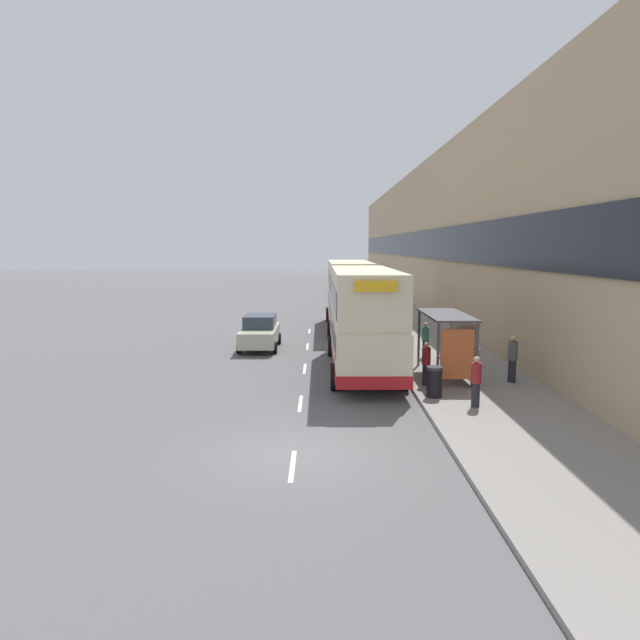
{
  "coord_description": "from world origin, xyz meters",
  "views": [
    {
      "loc": [
        0.66,
        -13.95,
        5.24
      ],
      "look_at": [
        0.61,
        16.05,
        1.36
      ],
      "focal_mm": 32.0,
      "sensor_mm": 36.0,
      "label": 1
    }
  ],
  "objects_px": {
    "pedestrian_4": "(427,340)",
    "litter_bin": "(435,382)",
    "pedestrian_2": "(477,381)",
    "double_decker_bus_ahead": "(350,294)",
    "pedestrian_1": "(427,363)",
    "double_decker_bus_near": "(364,318)",
    "car_1": "(342,299)",
    "pedestrian_at_shelter": "(514,358)",
    "pedestrian_3": "(476,365)",
    "bus_shelter": "(453,334)",
    "car_0": "(261,332)"
  },
  "relations": [
    {
      "from": "car_0",
      "to": "pedestrian_3",
      "type": "bearing_deg",
      "value": 135.02
    },
    {
      "from": "bus_shelter",
      "to": "car_0",
      "type": "xyz_separation_m",
      "value": [
        -8.22,
        7.28,
        -1.02
      ]
    },
    {
      "from": "car_1",
      "to": "pedestrian_3",
      "type": "height_order",
      "value": "pedestrian_3"
    },
    {
      "from": "car_1",
      "to": "pedestrian_2",
      "type": "xyz_separation_m",
      "value": [
        3.17,
        -30.3,
        0.12
      ]
    },
    {
      "from": "pedestrian_at_shelter",
      "to": "double_decker_bus_ahead",
      "type": "bearing_deg",
      "value": 110.08
    },
    {
      "from": "pedestrian_4",
      "to": "litter_bin",
      "type": "xyz_separation_m",
      "value": [
        -0.98,
        -6.97,
        -0.31
      ]
    },
    {
      "from": "pedestrian_1",
      "to": "pedestrian_2",
      "type": "bearing_deg",
      "value": -70.11
    },
    {
      "from": "double_decker_bus_ahead",
      "to": "pedestrian_1",
      "type": "relative_size",
      "value": 6.55
    },
    {
      "from": "pedestrian_2",
      "to": "pedestrian_4",
      "type": "height_order",
      "value": "pedestrian_2"
    },
    {
      "from": "pedestrian_2",
      "to": "pedestrian_4",
      "type": "bearing_deg",
      "value": 90.75
    },
    {
      "from": "bus_shelter",
      "to": "car_0",
      "type": "distance_m",
      "value": 11.03
    },
    {
      "from": "car_0",
      "to": "pedestrian_3",
      "type": "distance_m",
      "value": 12.35
    },
    {
      "from": "pedestrian_at_shelter",
      "to": "pedestrian_3",
      "type": "distance_m",
      "value": 1.79
    },
    {
      "from": "bus_shelter",
      "to": "double_decker_bus_ahead",
      "type": "relative_size",
      "value": 0.4
    },
    {
      "from": "pedestrian_2",
      "to": "pedestrian_4",
      "type": "xyz_separation_m",
      "value": [
        -0.11,
        8.17,
        -0.0
      ]
    },
    {
      "from": "pedestrian_4",
      "to": "pedestrian_1",
      "type": "bearing_deg",
      "value": -100.19
    },
    {
      "from": "litter_bin",
      "to": "pedestrian_1",
      "type": "bearing_deg",
      "value": 88.9
    },
    {
      "from": "pedestrian_4",
      "to": "bus_shelter",
      "type": "bearing_deg",
      "value": -86.62
    },
    {
      "from": "bus_shelter",
      "to": "car_0",
      "type": "relative_size",
      "value": 0.94
    },
    {
      "from": "litter_bin",
      "to": "car_1",
      "type": "bearing_deg",
      "value": 94.11
    },
    {
      "from": "pedestrian_2",
      "to": "pedestrian_4",
      "type": "relative_size",
      "value": 1.0
    },
    {
      "from": "pedestrian_3",
      "to": "pedestrian_4",
      "type": "relative_size",
      "value": 1.0
    },
    {
      "from": "car_1",
      "to": "pedestrian_4",
      "type": "relative_size",
      "value": 2.54
    },
    {
      "from": "car_0",
      "to": "pedestrian_2",
      "type": "relative_size",
      "value": 2.73
    },
    {
      "from": "bus_shelter",
      "to": "pedestrian_4",
      "type": "xyz_separation_m",
      "value": [
        -0.24,
        4.14,
        -0.9
      ]
    },
    {
      "from": "bus_shelter",
      "to": "pedestrian_3",
      "type": "height_order",
      "value": "bus_shelter"
    },
    {
      "from": "pedestrian_3",
      "to": "double_decker_bus_near",
      "type": "bearing_deg",
      "value": 139.57
    },
    {
      "from": "bus_shelter",
      "to": "litter_bin",
      "type": "xyz_separation_m",
      "value": [
        -1.22,
        -2.83,
        -1.21
      ]
    },
    {
      "from": "double_decker_bus_ahead",
      "to": "pedestrian_1",
      "type": "bearing_deg",
      "value": -82.23
    },
    {
      "from": "bus_shelter",
      "to": "pedestrian_1",
      "type": "distance_m",
      "value": 1.87
    },
    {
      "from": "pedestrian_2",
      "to": "pedestrian_4",
      "type": "distance_m",
      "value": 8.17
    },
    {
      "from": "pedestrian_4",
      "to": "double_decker_bus_ahead",
      "type": "bearing_deg",
      "value": 106.89
    },
    {
      "from": "pedestrian_3",
      "to": "pedestrian_4",
      "type": "height_order",
      "value": "pedestrian_4"
    },
    {
      "from": "pedestrian_at_shelter",
      "to": "pedestrian_3",
      "type": "relative_size",
      "value": 1.1
    },
    {
      "from": "car_1",
      "to": "double_decker_bus_near",
      "type": "bearing_deg",
      "value": -89.97
    },
    {
      "from": "pedestrian_3",
      "to": "litter_bin",
      "type": "height_order",
      "value": "pedestrian_3"
    },
    {
      "from": "pedestrian_4",
      "to": "car_1",
      "type": "bearing_deg",
      "value": 97.89
    },
    {
      "from": "pedestrian_4",
      "to": "double_decker_bus_near",
      "type": "bearing_deg",
      "value": -142.55
    },
    {
      "from": "double_decker_bus_near",
      "to": "pedestrian_at_shelter",
      "type": "relative_size",
      "value": 5.67
    },
    {
      "from": "double_decker_bus_near",
      "to": "car_1",
      "type": "height_order",
      "value": "double_decker_bus_near"
    },
    {
      "from": "double_decker_bus_ahead",
      "to": "pedestrian_2",
      "type": "bearing_deg",
      "value": -80.21
    },
    {
      "from": "car_1",
      "to": "pedestrian_3",
      "type": "relative_size",
      "value": 2.55
    },
    {
      "from": "bus_shelter",
      "to": "litter_bin",
      "type": "distance_m",
      "value": 3.31
    },
    {
      "from": "car_1",
      "to": "car_0",
      "type": "bearing_deg",
      "value": -104.49
    },
    {
      "from": "litter_bin",
      "to": "car_0",
      "type": "bearing_deg",
      "value": 124.68
    },
    {
      "from": "double_decker_bus_near",
      "to": "pedestrian_4",
      "type": "distance_m",
      "value": 4.06
    },
    {
      "from": "pedestrian_4",
      "to": "litter_bin",
      "type": "height_order",
      "value": "pedestrian_4"
    },
    {
      "from": "bus_shelter",
      "to": "pedestrian_3",
      "type": "relative_size",
      "value": 2.58
    },
    {
      "from": "pedestrian_at_shelter",
      "to": "pedestrian_4",
      "type": "distance_m",
      "value": 5.39
    },
    {
      "from": "double_decker_bus_ahead",
      "to": "pedestrian_3",
      "type": "relative_size",
      "value": 6.46
    }
  ]
}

